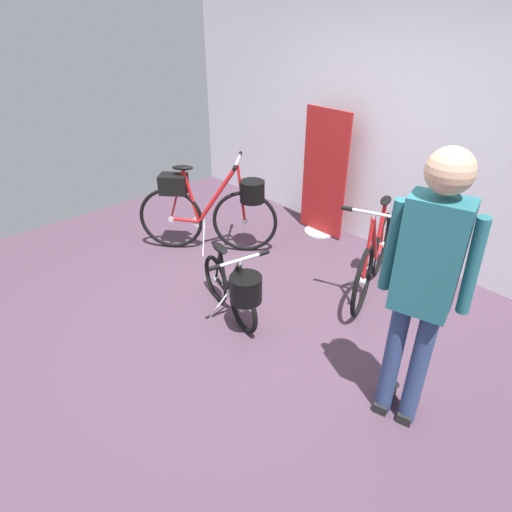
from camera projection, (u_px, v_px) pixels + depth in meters
ground_plane at (233, 329)px, 3.68m from camera, size 6.17×6.17×0.00m
back_wall at (400, 125)px, 4.32m from camera, size 6.17×0.10×2.67m
floor_banner_stand at (324, 182)px, 4.91m from camera, size 0.60×0.36×1.44m
folding_bike_foreground at (236, 288)px, 3.61m from camera, size 0.94×0.53×0.68m
display_bike_left at (373, 258)px, 4.00m from camera, size 0.63×1.30×0.96m
display_bike_right at (211, 207)px, 4.62m from camera, size 1.16×1.04×1.05m
visitor_near_wall at (424, 281)px, 2.40m from camera, size 0.52×0.33×1.82m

